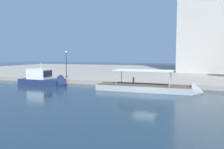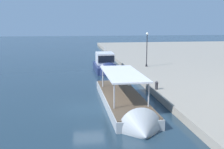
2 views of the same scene
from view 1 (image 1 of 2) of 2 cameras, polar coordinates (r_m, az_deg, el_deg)
name	(u,v)px [view 1 (image 1 of 2)]	position (r m, az deg, el deg)	size (l,w,h in m)	color
ground_plane	(144,95)	(26.41, 8.25, -5.15)	(220.00, 220.00, 0.00)	#1E3342
dock_promenade	(171,72)	(59.58, 14.85, 0.64)	(120.00, 55.00, 0.62)	gray
motor_yacht_0	(46,81)	(36.15, -16.55, -1.49)	(7.94, 2.99, 4.50)	navy
tour_boat_1	(153,89)	(29.10, 10.43, -3.62)	(13.38, 3.25, 3.94)	#9EA3A8
mooring_bollard_0	(133,79)	(33.23, 5.50, -1.26)	(0.31, 0.31, 0.77)	#2D2D33
lamp_post	(66,63)	(40.54, -11.59, 2.81)	(0.33, 0.33, 4.72)	black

